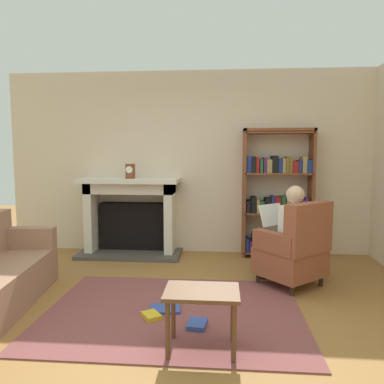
{
  "coord_description": "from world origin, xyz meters",
  "views": [
    {
      "loc": [
        0.45,
        -3.04,
        1.5
      ],
      "look_at": [
        0.1,
        1.2,
        1.05
      ],
      "focal_mm": 34.74,
      "sensor_mm": 36.0,
      "label": 1
    }
  ],
  "objects_px": {
    "bookshelf": "(277,196)",
    "side_table": "(202,300)",
    "mantel_clock": "(130,171)",
    "armchair_reading": "(295,250)",
    "fireplace": "(131,214)",
    "seated_reader": "(287,230)"
  },
  "relations": [
    {
      "from": "bookshelf",
      "to": "side_table",
      "type": "bearing_deg",
      "value": -109.12
    },
    {
      "from": "mantel_clock",
      "to": "armchair_reading",
      "type": "distance_m",
      "value": 2.54
    },
    {
      "from": "mantel_clock",
      "to": "armchair_reading",
      "type": "height_order",
      "value": "mantel_clock"
    },
    {
      "from": "fireplace",
      "to": "seated_reader",
      "type": "relative_size",
      "value": 1.31
    },
    {
      "from": "fireplace",
      "to": "armchair_reading",
      "type": "bearing_deg",
      "value": -29.13
    },
    {
      "from": "mantel_clock",
      "to": "armchair_reading",
      "type": "bearing_deg",
      "value": -27.29
    },
    {
      "from": "fireplace",
      "to": "bookshelf",
      "type": "bearing_deg",
      "value": 0.92
    },
    {
      "from": "fireplace",
      "to": "mantel_clock",
      "type": "bearing_deg",
      "value": -77.31
    },
    {
      "from": "mantel_clock",
      "to": "bookshelf",
      "type": "height_order",
      "value": "bookshelf"
    },
    {
      "from": "armchair_reading",
      "to": "side_table",
      "type": "relative_size",
      "value": 1.73
    },
    {
      "from": "bookshelf",
      "to": "side_table",
      "type": "height_order",
      "value": "bookshelf"
    },
    {
      "from": "side_table",
      "to": "bookshelf",
      "type": "bearing_deg",
      "value": 70.88
    },
    {
      "from": "side_table",
      "to": "fireplace",
      "type": "bearing_deg",
      "value": 114.35
    },
    {
      "from": "armchair_reading",
      "to": "side_table",
      "type": "distance_m",
      "value": 1.74
    },
    {
      "from": "fireplace",
      "to": "seated_reader",
      "type": "bearing_deg",
      "value": -28.17
    },
    {
      "from": "bookshelf",
      "to": "armchair_reading",
      "type": "xyz_separation_m",
      "value": [
        0.03,
        -1.24,
        -0.46
      ]
    },
    {
      "from": "mantel_clock",
      "to": "side_table",
      "type": "height_order",
      "value": "mantel_clock"
    },
    {
      "from": "mantel_clock",
      "to": "side_table",
      "type": "distance_m",
      "value": 2.94
    },
    {
      "from": "armchair_reading",
      "to": "seated_reader",
      "type": "xyz_separation_m",
      "value": [
        -0.08,
        0.09,
        0.2
      ]
    },
    {
      "from": "mantel_clock",
      "to": "side_table",
      "type": "bearing_deg",
      "value": -65.23
    },
    {
      "from": "bookshelf",
      "to": "seated_reader",
      "type": "height_order",
      "value": "bookshelf"
    },
    {
      "from": "fireplace",
      "to": "mantel_clock",
      "type": "relative_size",
      "value": 7.06
    }
  ]
}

